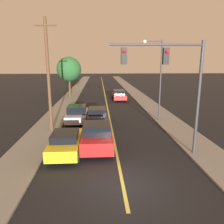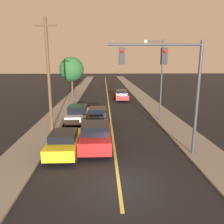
{
  "view_description": "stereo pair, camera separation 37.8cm",
  "coord_description": "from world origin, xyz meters",
  "px_view_note": "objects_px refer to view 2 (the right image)",
  "views": [
    {
      "loc": [
        -1.06,
        -9.09,
        5.58
      ],
      "look_at": [
        0.0,
        8.17,
        1.6
      ],
      "focal_mm": 35.0,
      "sensor_mm": 36.0,
      "label": 1
    },
    {
      "loc": [
        -0.68,
        -9.11,
        5.58
      ],
      "look_at": [
        0.0,
        8.17,
        1.6
      ],
      "focal_mm": 35.0,
      "sensor_mm": 36.0,
      "label": 2
    }
  ],
  "objects_px": {
    "utility_pole_left": "(49,74)",
    "car_far_oncoming": "(121,95)",
    "car_outer_lane_second": "(78,114)",
    "tree_left_far": "(72,68)",
    "car_outer_lane_front": "(64,142)",
    "car_near_lane_second": "(98,116)",
    "streetlamp_right": "(157,70)",
    "traffic_signal_mast": "(171,75)",
    "car_near_lane_front": "(96,136)",
    "tree_left_near": "(72,69)"
  },
  "relations": [
    {
      "from": "car_outer_lane_second",
      "to": "tree_left_far",
      "type": "xyz_separation_m",
      "value": [
        -3.34,
        20.7,
        3.76
      ]
    },
    {
      "from": "car_near_lane_front",
      "to": "car_near_lane_second",
      "type": "bearing_deg",
      "value": 90.0
    },
    {
      "from": "streetlamp_right",
      "to": "tree_left_far",
      "type": "relative_size",
      "value": 1.27
    },
    {
      "from": "car_outer_lane_second",
      "to": "streetlamp_right",
      "type": "height_order",
      "value": "streetlamp_right"
    },
    {
      "from": "tree_left_far",
      "to": "streetlamp_right",
      "type": "bearing_deg",
      "value": -62.69
    },
    {
      "from": "car_far_oncoming",
      "to": "traffic_signal_mast",
      "type": "height_order",
      "value": "traffic_signal_mast"
    },
    {
      "from": "car_far_oncoming",
      "to": "utility_pole_left",
      "type": "height_order",
      "value": "utility_pole_left"
    },
    {
      "from": "car_outer_lane_front",
      "to": "car_far_oncoming",
      "type": "distance_m",
      "value": 19.83
    },
    {
      "from": "car_outer_lane_second",
      "to": "streetlamp_right",
      "type": "relative_size",
      "value": 0.58
    },
    {
      "from": "car_near_lane_front",
      "to": "utility_pole_left",
      "type": "xyz_separation_m",
      "value": [
        -3.72,
        3.8,
        3.75
      ]
    },
    {
      "from": "car_near_lane_second",
      "to": "car_outer_lane_front",
      "type": "height_order",
      "value": "car_near_lane_second"
    },
    {
      "from": "tree_left_near",
      "to": "tree_left_far",
      "type": "height_order",
      "value": "tree_left_near"
    },
    {
      "from": "car_near_lane_second",
      "to": "car_outer_lane_front",
      "type": "relative_size",
      "value": 1.02
    },
    {
      "from": "car_outer_lane_second",
      "to": "tree_left_far",
      "type": "height_order",
      "value": "tree_left_far"
    },
    {
      "from": "car_outer_lane_front",
      "to": "utility_pole_left",
      "type": "distance_m",
      "value": 6.23
    },
    {
      "from": "car_near_lane_front",
      "to": "tree_left_far",
      "type": "bearing_deg",
      "value": 100.87
    },
    {
      "from": "car_far_oncoming",
      "to": "utility_pole_left",
      "type": "distance_m",
      "value": 16.62
    },
    {
      "from": "tree_left_far",
      "to": "car_far_oncoming",
      "type": "bearing_deg",
      "value": -46.56
    },
    {
      "from": "car_near_lane_front",
      "to": "utility_pole_left",
      "type": "bearing_deg",
      "value": 134.34
    },
    {
      "from": "car_near_lane_second",
      "to": "tree_left_far",
      "type": "distance_m",
      "value": 22.49
    },
    {
      "from": "car_far_oncoming",
      "to": "utility_pole_left",
      "type": "bearing_deg",
      "value": 64.83
    },
    {
      "from": "streetlamp_right",
      "to": "tree_left_far",
      "type": "xyz_separation_m",
      "value": [
        -10.72,
        20.76,
        -0.28
      ]
    },
    {
      "from": "car_outer_lane_front",
      "to": "traffic_signal_mast",
      "type": "relative_size",
      "value": 0.63
    },
    {
      "from": "car_near_lane_second",
      "to": "car_near_lane_front",
      "type": "bearing_deg",
      "value": -90.0
    },
    {
      "from": "car_near_lane_front",
      "to": "car_far_oncoming",
      "type": "height_order",
      "value": "car_near_lane_front"
    },
    {
      "from": "car_outer_lane_second",
      "to": "tree_left_near",
      "type": "height_order",
      "value": "tree_left_near"
    },
    {
      "from": "car_far_oncoming",
      "to": "tree_left_near",
      "type": "height_order",
      "value": "tree_left_near"
    },
    {
      "from": "car_near_lane_front",
      "to": "car_outer_lane_second",
      "type": "xyz_separation_m",
      "value": [
        -1.9,
        6.61,
        -0.09
      ]
    },
    {
      "from": "car_outer_lane_second",
      "to": "tree_left_near",
      "type": "distance_m",
      "value": 15.6
    },
    {
      "from": "streetlamp_right",
      "to": "tree_left_near",
      "type": "relative_size",
      "value": 1.18
    },
    {
      "from": "car_outer_lane_second",
      "to": "tree_left_near",
      "type": "xyz_separation_m",
      "value": [
        -2.54,
        14.96,
        3.65
      ]
    },
    {
      "from": "utility_pole_left",
      "to": "streetlamp_right",
      "type": "bearing_deg",
      "value": 16.65
    },
    {
      "from": "car_near_lane_front",
      "to": "tree_left_far",
      "type": "relative_size",
      "value": 0.74
    },
    {
      "from": "car_near_lane_front",
      "to": "traffic_signal_mast",
      "type": "height_order",
      "value": "traffic_signal_mast"
    },
    {
      "from": "utility_pole_left",
      "to": "car_far_oncoming",
      "type": "bearing_deg",
      "value": 64.83
    },
    {
      "from": "traffic_signal_mast",
      "to": "streetlamp_right",
      "type": "distance_m",
      "value": 7.94
    },
    {
      "from": "utility_pole_left",
      "to": "car_near_lane_second",
      "type": "bearing_deg",
      "value": 27.81
    },
    {
      "from": "car_outer_lane_front",
      "to": "traffic_signal_mast",
      "type": "height_order",
      "value": "traffic_signal_mast"
    },
    {
      "from": "car_near_lane_second",
      "to": "car_outer_lane_second",
      "type": "xyz_separation_m",
      "value": [
        -1.9,
        0.85,
        -0.02
      ]
    },
    {
      "from": "utility_pole_left",
      "to": "tree_left_far",
      "type": "relative_size",
      "value": 1.49
    },
    {
      "from": "car_near_lane_second",
      "to": "tree_left_near",
      "type": "bearing_deg",
      "value": 105.7
    },
    {
      "from": "car_near_lane_second",
      "to": "car_outer_lane_front",
      "type": "bearing_deg",
      "value": -106.34
    },
    {
      "from": "car_far_oncoming",
      "to": "streetlamp_right",
      "type": "height_order",
      "value": "streetlamp_right"
    },
    {
      "from": "car_outer_lane_front",
      "to": "streetlamp_right",
      "type": "relative_size",
      "value": 0.56
    },
    {
      "from": "tree_left_near",
      "to": "car_outer_lane_second",
      "type": "bearing_deg",
      "value": -80.37
    },
    {
      "from": "car_far_oncoming",
      "to": "traffic_signal_mast",
      "type": "xyz_separation_m",
      "value": [
        1.14,
        -19.74,
        4.08
      ]
    },
    {
      "from": "traffic_signal_mast",
      "to": "car_far_oncoming",
      "type": "bearing_deg",
      "value": 93.32
    },
    {
      "from": "traffic_signal_mast",
      "to": "streetlamp_right",
      "type": "bearing_deg",
      "value": 81.51
    },
    {
      "from": "car_near_lane_second",
      "to": "tree_left_far",
      "type": "bearing_deg",
      "value": 103.68
    },
    {
      "from": "tree_left_near",
      "to": "traffic_signal_mast",
      "type": "bearing_deg",
      "value": -69.07
    }
  ]
}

